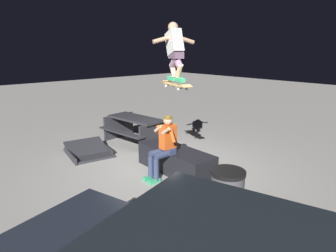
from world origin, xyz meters
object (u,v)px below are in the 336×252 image
person_sitting_on_ledge (164,143)px  skater_airborne (175,49)px  skateboard (176,85)px  picnic_table_back (136,126)px  trash_bin (227,194)px  kicker_ramp (88,152)px  ledge_box_main (176,160)px

person_sitting_on_ledge → skater_airborne: (-0.10, -0.20, 1.91)m
person_sitting_on_ledge → skateboard: (-0.15, -0.18, 1.22)m
picnic_table_back → trash_bin: size_ratio=2.22×
skateboard → picnic_table_back: (2.53, -0.79, -1.48)m
kicker_ramp → person_sitting_on_ledge: bearing=-166.8°
person_sitting_on_ledge → picnic_table_back: bearing=-22.2°
person_sitting_on_ledge → skater_airborne: 1.92m
picnic_table_back → person_sitting_on_ledge: bearing=157.8°
skater_airborne → trash_bin: skater_airborne is taller
ledge_box_main → skateboard: 1.75m
ledge_box_main → kicker_ramp: bearing=22.8°
ledge_box_main → kicker_ramp: 2.50m
ledge_box_main → trash_bin: size_ratio=2.28×
kicker_ramp → picnic_table_back: (0.01, -1.53, 0.44)m
ledge_box_main → trash_bin: bearing=160.3°
ledge_box_main → skateboard: size_ratio=1.82×
ledge_box_main → picnic_table_back: size_ratio=1.03×
skater_airborne → ledge_box_main: bearing=-49.9°
skateboard → skater_airborne: 0.69m
person_sitting_on_ledge → picnic_table_back: size_ratio=0.74×
ledge_box_main → trash_bin: 2.05m
skater_airborne → picnic_table_back: (2.48, -0.77, -2.17)m
kicker_ramp → ledge_box_main: bearing=-157.2°
kicker_ramp → picnic_table_back: 1.59m
person_sitting_on_ledge → ledge_box_main: bearing=-79.7°
skater_airborne → kicker_ramp: (2.47, 0.76, -2.61)m
person_sitting_on_ledge → trash_bin: size_ratio=1.63×
skateboard → kicker_ramp: bearing=16.3°
person_sitting_on_ledge → picnic_table_back: 2.58m
skateboard → kicker_ramp: size_ratio=0.76×
person_sitting_on_ledge → skateboard: skateboard is taller
skateboard → kicker_ramp: (2.52, 0.74, -1.92)m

